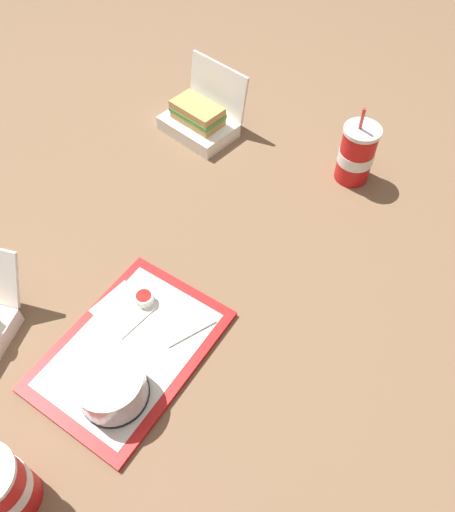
{
  "coord_description": "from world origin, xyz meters",
  "views": [
    {
      "loc": [
        0.49,
        0.39,
        0.9
      ],
      "look_at": [
        -0.05,
        0.02,
        0.05
      ],
      "focal_mm": 35.0,
      "sensor_mm": 36.0,
      "label": 1
    }
  ],
  "objects_px": {
    "plastic_fork": "(191,332)",
    "soda_cup_center": "(356,154)",
    "food_tray": "(131,350)",
    "ketchup_cup": "(144,298)",
    "cake_container": "(112,387)",
    "clamshell_sandwich_left": "(200,118)"
  },
  "relations": [
    {
      "from": "plastic_fork",
      "to": "food_tray",
      "type": "bearing_deg",
      "value": -15.67
    },
    {
      "from": "clamshell_sandwich_left",
      "to": "plastic_fork",
      "type": "bearing_deg",
      "value": 35.3
    },
    {
      "from": "cake_container",
      "to": "soda_cup_center",
      "type": "height_order",
      "value": "soda_cup_center"
    },
    {
      "from": "cake_container",
      "to": "plastic_fork",
      "type": "xyz_separation_m",
      "value": [
        -0.18,
        0.04,
        -0.03
      ]
    },
    {
      "from": "ketchup_cup",
      "to": "soda_cup_center",
      "type": "bearing_deg",
      "value": 163.56
    },
    {
      "from": "food_tray",
      "to": "clamshell_sandwich_left",
      "type": "relative_size",
      "value": 1.76
    },
    {
      "from": "ketchup_cup",
      "to": "plastic_fork",
      "type": "bearing_deg",
      "value": 89.03
    },
    {
      "from": "cake_container",
      "to": "clamshell_sandwich_left",
      "type": "relative_size",
      "value": 0.6
    },
    {
      "from": "plastic_fork",
      "to": "soda_cup_center",
      "type": "bearing_deg",
      "value": -162.14
    },
    {
      "from": "food_tray",
      "to": "cake_container",
      "type": "height_order",
      "value": "cake_container"
    },
    {
      "from": "ketchup_cup",
      "to": "soda_cup_center",
      "type": "relative_size",
      "value": 0.19
    },
    {
      "from": "plastic_fork",
      "to": "soda_cup_center",
      "type": "relative_size",
      "value": 0.52
    },
    {
      "from": "food_tray",
      "to": "cake_container",
      "type": "distance_m",
      "value": 0.1
    },
    {
      "from": "cake_container",
      "to": "soda_cup_center",
      "type": "bearing_deg",
      "value": 173.45
    },
    {
      "from": "soda_cup_center",
      "to": "ketchup_cup",
      "type": "bearing_deg",
      "value": -16.44
    },
    {
      "from": "plastic_fork",
      "to": "clamshell_sandwich_left",
      "type": "height_order",
      "value": "clamshell_sandwich_left"
    },
    {
      "from": "ketchup_cup",
      "to": "plastic_fork",
      "type": "distance_m",
      "value": 0.12
    },
    {
      "from": "food_tray",
      "to": "clamshell_sandwich_left",
      "type": "bearing_deg",
      "value": -154.58
    },
    {
      "from": "food_tray",
      "to": "ketchup_cup",
      "type": "distance_m",
      "value": 0.11
    },
    {
      "from": "cake_container",
      "to": "plastic_fork",
      "type": "bearing_deg",
      "value": 168.67
    },
    {
      "from": "cake_container",
      "to": "food_tray",
      "type": "bearing_deg",
      "value": -154.7
    },
    {
      "from": "cake_container",
      "to": "ketchup_cup",
      "type": "height_order",
      "value": "cake_container"
    }
  ]
}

